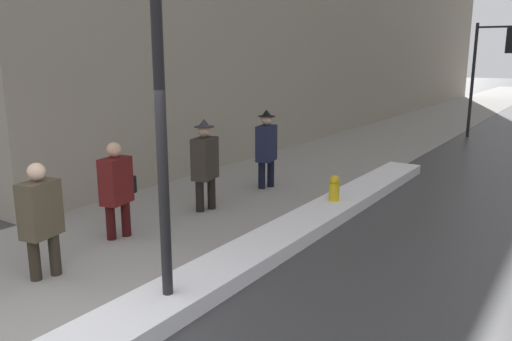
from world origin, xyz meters
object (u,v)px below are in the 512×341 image
(fire_hydrant, at_px, (334,194))
(pedestrian_in_fedora, at_px, (266,146))
(lamp_post, at_px, (157,23))
(pedestrian_with_shoulder_bag, at_px, (117,186))
(pedestrian_nearside, at_px, (41,215))
(pedestrian_in_glasses, at_px, (205,161))
(traffic_light_near, at_px, (495,55))

(fire_hydrant, bearing_deg, pedestrian_in_fedora, 158.98)
(lamp_post, height_order, fire_hydrant, lamp_post)
(pedestrian_with_shoulder_bag, relative_size, pedestrian_in_fedora, 0.89)
(lamp_post, xyz_separation_m, pedestrian_nearside, (-1.95, -0.25, -2.30))
(pedestrian_with_shoulder_bag, distance_m, pedestrian_in_glasses, 1.94)
(pedestrian_with_shoulder_bag, bearing_deg, fire_hydrant, 133.79)
(pedestrian_in_fedora, bearing_deg, pedestrian_nearside, -10.10)
(lamp_post, height_order, traffic_light_near, lamp_post)
(pedestrian_in_glasses, distance_m, pedestrian_in_fedora, 2.05)
(pedestrian_in_glasses, relative_size, pedestrian_in_fedora, 1.00)
(traffic_light_near, distance_m, pedestrian_nearside, 16.47)
(traffic_light_near, height_order, pedestrian_with_shoulder_bag, traffic_light_near)
(pedestrian_nearside, height_order, pedestrian_with_shoulder_bag, pedestrian_with_shoulder_bag)
(traffic_light_near, relative_size, pedestrian_nearside, 2.62)
(pedestrian_with_shoulder_bag, xyz_separation_m, pedestrian_in_glasses, (0.21, 1.93, 0.09))
(lamp_post, distance_m, pedestrian_in_fedora, 6.09)
(lamp_post, relative_size, pedestrian_nearside, 3.45)
(lamp_post, distance_m, pedestrian_in_glasses, 4.45)
(pedestrian_in_fedora, bearing_deg, lamp_post, 9.98)
(pedestrian_nearside, relative_size, fire_hydrant, 2.21)
(pedestrian_in_glasses, height_order, pedestrian_in_fedora, same)
(lamp_post, height_order, pedestrian_with_shoulder_bag, lamp_post)
(pedestrian_nearside, height_order, fire_hydrant, pedestrian_nearside)
(lamp_post, bearing_deg, pedestrian_in_fedora, 111.22)
(traffic_light_near, relative_size, pedestrian_in_glasses, 2.32)
(traffic_light_near, bearing_deg, pedestrian_nearside, -109.21)
(traffic_light_near, relative_size, pedestrian_in_fedora, 2.32)
(traffic_light_near, xyz_separation_m, pedestrian_with_shoulder_bag, (-3.05, -14.56, -2.07))
(lamp_post, relative_size, pedestrian_in_glasses, 3.06)
(traffic_light_near, xyz_separation_m, pedestrian_nearside, (-2.69, -16.12, -2.07))
(pedestrian_nearside, relative_size, pedestrian_in_glasses, 0.89)
(fire_hydrant, bearing_deg, pedestrian_in_glasses, -147.77)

